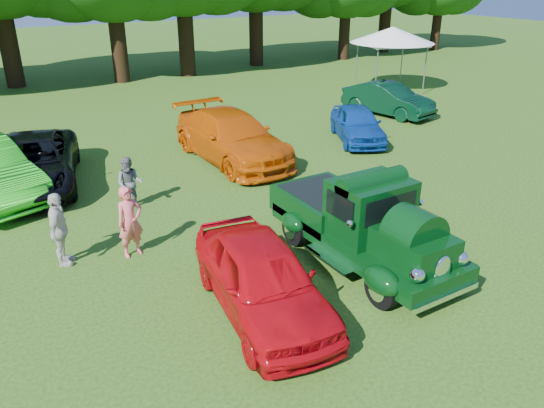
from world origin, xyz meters
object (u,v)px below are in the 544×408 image
back_car_orange (232,137)px  spectator_grey (130,183)px  back_car_green (388,99)px  spectator_white (59,230)px  back_car_blue (357,124)px  spectator_pink (130,222)px  red_convertible (262,278)px  back_car_black (32,163)px  canopy_tent (392,35)px  hero_pickup (362,224)px

back_car_orange → spectator_grey: bearing=-153.9°
back_car_green → spectator_grey: (-13.06, -4.03, 0.04)m
spectator_white → back_car_green: bearing=-44.4°
back_car_blue → spectator_pink: bearing=-131.2°
back_car_green → spectator_white: 16.49m
red_convertible → back_car_black: (-2.58, 9.07, 0.02)m
canopy_tent → hero_pickup: bearing=-134.9°
back_car_black → canopy_tent: (18.69, 4.79, 2.10)m
spectator_white → red_convertible: bearing=-119.7°
spectator_pink → spectator_white: 1.49m
red_convertible → back_car_orange: (3.62, 8.12, 0.08)m
back_car_blue → spectator_white: (-11.55, -3.81, 0.19)m
back_car_blue → canopy_tent: bearing=66.3°
back_car_green → back_car_orange: bearing=-179.4°
back_car_orange → spectator_pink: (-5.02, -4.68, 0.02)m
back_car_black → canopy_tent: bearing=28.6°
red_convertible → back_car_blue: size_ratio=1.11×
spectator_pink → back_car_green: bearing=16.1°
back_car_black → spectator_grey: bearing=-43.6°
back_car_blue → back_car_green: bearing=58.4°
red_convertible → spectator_pink: 3.71m
hero_pickup → back_car_black: size_ratio=0.93×
hero_pickup → canopy_tent: bearing=45.1°
hero_pickup → red_convertible: hero_pickup is taller
hero_pickup → red_convertible: bearing=-168.5°
hero_pickup → spectator_pink: (-4.31, 2.84, -0.02)m
spectator_pink → spectator_grey: size_ratio=1.13×
spectator_white → back_car_blue: bearing=-48.1°
hero_pickup → back_car_green: hero_pickup is taller
back_car_black → spectator_pink: spectator_pink is taller
hero_pickup → canopy_tent: (13.21, 13.27, 2.00)m
spectator_white → canopy_tent: size_ratio=0.31×
spectator_pink → canopy_tent: (17.52, 10.43, 2.02)m
spectator_pink → back_car_black: bearing=92.6°
spectator_grey → canopy_tent: canopy_tent is taller
red_convertible → back_car_blue: red_convertible is taller
spectator_pink → canopy_tent: bearing=21.6°
hero_pickup → spectator_white: 6.60m
hero_pickup → spectator_white: (-5.75, 3.23, -0.00)m
back_car_blue → spectator_pink: (-10.11, -4.20, 0.18)m
back_car_black → back_car_orange: (6.19, -0.95, 0.06)m
back_car_black → spectator_white: (-0.27, -5.25, 0.10)m
red_convertible → spectator_pink: size_ratio=2.55×
back_car_green → hero_pickup: bearing=-146.8°
back_car_black → spectator_white: size_ratio=3.18×
back_car_blue → back_car_black: bearing=-161.0°
hero_pickup → spectator_grey: size_ratio=3.41×
spectator_white → spectator_pink: bearing=-81.4°
back_car_blue → canopy_tent: (7.41, 6.23, 2.19)m
hero_pickup → back_car_green: size_ratio=1.19×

